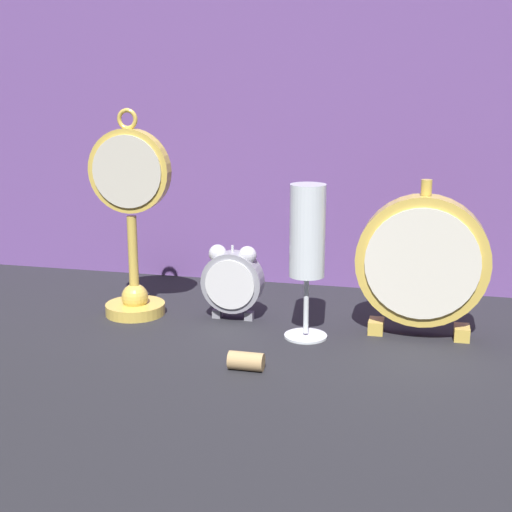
{
  "coord_description": "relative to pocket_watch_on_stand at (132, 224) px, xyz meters",
  "views": [
    {
      "loc": [
        0.21,
        -0.82,
        0.33
      ],
      "look_at": [
        0.0,
        0.08,
        0.11
      ],
      "focal_mm": 50.0,
      "sensor_mm": 36.0,
      "label": 1
    }
  ],
  "objects": [
    {
      "name": "alarm_clock_twin_bell",
      "position": [
        0.15,
        0.01,
        -0.08
      ],
      "size": [
        0.09,
        0.03,
        0.11
      ],
      "color": "gray",
      "rests_on": "ground_plane"
    },
    {
      "name": "ground_plane",
      "position": [
        0.19,
        -0.11,
        -0.13
      ],
      "size": [
        4.0,
        4.0,
        0.0
      ],
      "primitive_type": "plane",
      "color": "#232328"
    },
    {
      "name": "mantel_clock_silver",
      "position": [
        0.41,
        0.0,
        -0.03
      ],
      "size": [
        0.17,
        0.04,
        0.21
      ],
      "color": "gold",
      "rests_on": "ground_plane"
    },
    {
      "name": "fabric_backdrop_drape",
      "position": [
        0.19,
        0.22,
        0.15
      ],
      "size": [
        1.39,
        0.01,
        0.57
      ],
      "primitive_type": "cube",
      "color": "#6B478E",
      "rests_on": "ground_plane"
    },
    {
      "name": "champagne_flute",
      "position": [
        0.26,
        -0.04,
        -0.0
      ],
      "size": [
        0.06,
        0.06,
        0.21
      ],
      "color": "silver",
      "rests_on": "ground_plane"
    },
    {
      "name": "wine_cork",
      "position": [
        0.21,
        -0.16,
        -0.12
      ],
      "size": [
        0.04,
        0.02,
        0.02
      ],
      "primitive_type": "cylinder",
      "rotation": [
        0.0,
        1.57,
        0.0
      ],
      "color": "tan",
      "rests_on": "ground_plane"
    },
    {
      "name": "pocket_watch_on_stand",
      "position": [
        0.0,
        0.0,
        0.0
      ],
      "size": [
        0.12,
        0.09,
        0.3
      ],
      "color": "gold",
      "rests_on": "ground_plane"
    }
  ]
}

